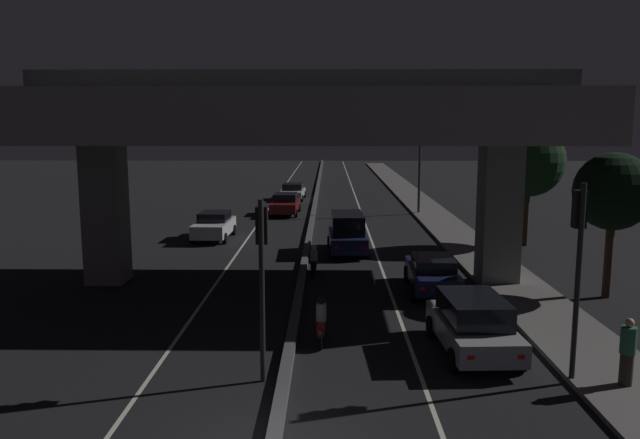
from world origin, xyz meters
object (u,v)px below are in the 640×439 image
object	(u,v)px
car_dark_blue_third	(347,232)
car_white_lead_oncoming	(214,225)
traffic_light_right_of_median	(578,248)
car_dark_blue_second	(432,273)
street_lamp	(414,156)
car_white_third_oncoming	(293,191)
car_dark_red_second_oncoming	(285,204)
traffic_light_left_of_median	(262,258)
car_silver_lead	(473,324)
motorcycle_red_filtering_near	(321,322)
motorcycle_black_filtering_mid	(314,262)
pedestrian_on_sidewalk	(627,352)

from	to	relation	value
car_dark_blue_third	car_white_lead_oncoming	size ratio (longest dim) A/B	1.04
traffic_light_right_of_median	car_dark_blue_second	xyz separation A→B (m)	(-2.15, 8.70, -2.76)
street_lamp	car_white_third_oncoming	world-z (taller)	street_lamp
car_dark_red_second_oncoming	traffic_light_left_of_median	bearing A→B (deg)	4.45
car_white_lead_oncoming	car_white_third_oncoming	world-z (taller)	car_white_lead_oncoming
car_silver_lead	motorcycle_red_filtering_near	xyz separation A→B (m)	(-4.41, 0.86, -0.27)
motorcycle_black_filtering_mid	street_lamp	bearing A→B (deg)	-18.39
motorcycle_black_filtering_mid	pedestrian_on_sidewalk	bearing A→B (deg)	-144.18
car_silver_lead	car_dark_blue_second	xyz separation A→B (m)	(-0.07, 6.70, -0.12)
motorcycle_black_filtering_mid	traffic_light_right_of_median	bearing A→B (deg)	-147.09
traffic_light_right_of_median	car_dark_blue_third	size ratio (longest dim) A/B	1.14
traffic_light_left_of_median	car_white_lead_oncoming	distance (m)	20.69
car_silver_lead	car_white_lead_oncoming	distance (m)	20.94
car_white_third_oncoming	pedestrian_on_sidewalk	world-z (taller)	pedestrian_on_sidewalk
car_dark_blue_third	car_dark_blue_second	bearing A→B (deg)	-159.07
motorcycle_red_filtering_near	pedestrian_on_sidewalk	bearing A→B (deg)	-112.38
traffic_light_left_of_median	car_dark_blue_second	size ratio (longest dim) A/B	1.05
car_dark_blue_third	motorcycle_red_filtering_near	world-z (taller)	car_dark_blue_third
car_dark_blue_third	pedestrian_on_sidewalk	xyz separation A→B (m)	(6.47, -16.81, -0.05)
traffic_light_left_of_median	car_dark_blue_third	bearing A→B (deg)	80.76
car_dark_red_second_oncoming	motorcycle_black_filtering_mid	bearing A→B (deg)	9.41
car_dark_red_second_oncoming	car_white_third_oncoming	size ratio (longest dim) A/B	1.02
street_lamp	motorcycle_red_filtering_near	size ratio (longest dim) A/B	3.78
car_dark_red_second_oncoming	car_dark_blue_third	bearing A→B (deg)	18.54
traffic_light_left_of_median	car_dark_blue_third	xyz separation A→B (m)	(2.65, 16.29, -2.19)
car_white_third_oncoming	traffic_light_left_of_median	bearing A→B (deg)	4.55
car_dark_blue_third	motorcycle_red_filtering_near	distance (m)	13.48
street_lamp	motorcycle_red_filtering_near	bearing A→B (deg)	-103.27
pedestrian_on_sidewalk	car_dark_red_second_oncoming	bearing A→B (deg)	109.24
car_silver_lead	motorcycle_black_filtering_mid	bearing A→B (deg)	24.36
traffic_light_left_of_median	car_silver_lead	distance (m)	6.64
traffic_light_right_of_median	car_dark_red_second_oncoming	size ratio (longest dim) A/B	1.11
car_dark_blue_second	motorcycle_black_filtering_mid	xyz separation A→B (m)	(-4.76, 2.72, -0.18)
car_white_lead_oncoming	motorcycle_red_filtering_near	distance (m)	18.24
car_dark_blue_third	motorcycle_black_filtering_mid	distance (m)	5.15
traffic_light_right_of_median	car_silver_lead	world-z (taller)	traffic_light_right_of_median
traffic_light_left_of_median	motorcycle_red_filtering_near	distance (m)	4.15
traffic_light_left_of_median	car_dark_red_second_oncoming	bearing A→B (deg)	92.87
car_white_third_oncoming	motorcycle_black_filtering_mid	xyz separation A→B (m)	(2.50, -27.49, -0.14)
car_dark_blue_third	motorcycle_red_filtering_near	bearing A→B (deg)	173.35
traffic_light_right_of_median	car_dark_blue_third	distance (m)	17.31
motorcycle_red_filtering_near	car_dark_blue_second	bearing A→B (deg)	-35.08
car_dark_red_second_oncoming	pedestrian_on_sidewalk	size ratio (longest dim) A/B	2.71
car_dark_blue_second	car_dark_red_second_oncoming	world-z (taller)	car_dark_red_second_oncoming
traffic_light_left_of_median	car_silver_lead	world-z (taller)	traffic_light_left_of_median
street_lamp	car_white_third_oncoming	xyz separation A→B (m)	(-9.35, 8.82, -3.55)
car_white_lead_oncoming	motorcycle_black_filtering_mid	bearing A→B (deg)	36.49
traffic_light_right_of_median	car_white_lead_oncoming	size ratio (longest dim) A/B	1.19
car_silver_lead	car_white_third_oncoming	bearing A→B (deg)	8.43
traffic_light_right_of_median	car_silver_lead	bearing A→B (deg)	135.93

